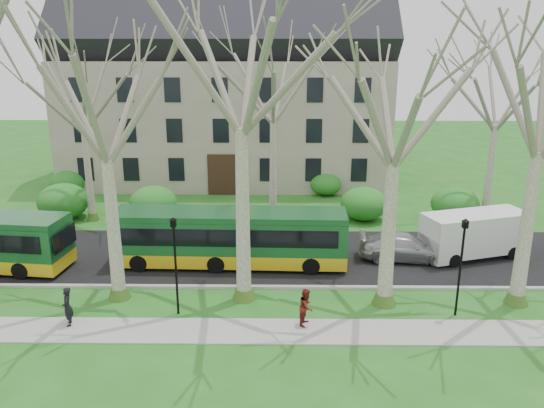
{
  "coord_description": "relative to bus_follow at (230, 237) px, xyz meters",
  "views": [
    {
      "loc": [
        -1.67,
        -21.62,
        11.22
      ],
      "look_at": [
        -1.97,
        3.0,
        3.78
      ],
      "focal_mm": 35.0,
      "sensor_mm": 36.0,
      "label": 1
    }
  ],
  "objects": [
    {
      "name": "pedestrian_b",
      "position": [
        3.7,
        -6.25,
        -0.72
      ],
      "size": [
        0.82,
        0.92,
        1.58
      ],
      "primitive_type": "imported",
      "rotation": [
        0.0,
        0.0,
        1.23
      ],
      "color": "#5D1A15",
      "rests_on": "sidewalk"
    },
    {
      "name": "lamp_row",
      "position": [
        4.19,
        -5.32,
        1.01
      ],
      "size": [
        36.22,
        0.22,
        4.3
      ],
      "color": "black",
      "rests_on": "ground"
    },
    {
      "name": "bus_follow",
      "position": [
        0.0,
        0.0,
        0.0
      ],
      "size": [
        12.11,
        2.85,
        3.01
      ],
      "primitive_type": null,
      "rotation": [
        0.0,
        0.0,
        -0.03
      ],
      "color": "#164D24",
      "rests_on": "road"
    },
    {
      "name": "van_a",
      "position": [
        13.16,
        1.19,
        -0.26
      ],
      "size": [
        6.05,
        3.68,
        2.48
      ],
      "primitive_type": null,
      "rotation": [
        0.0,
        0.0,
        0.3
      ],
      "color": "silver",
      "rests_on": "road"
    },
    {
      "name": "ground",
      "position": [
        4.19,
        -4.32,
        -1.57
      ],
      "size": [
        120.0,
        120.0,
        0.0
      ],
      "primitive_type": "plane",
      "color": "#215B1A",
      "rests_on": "ground"
    },
    {
      "name": "curb",
      "position": [
        4.19,
        -2.82,
        -1.5
      ],
      "size": [
        80.0,
        0.25,
        0.14
      ],
      "primitive_type": "cube",
      "color": "#A5A39E",
      "rests_on": "ground"
    },
    {
      "name": "tree_row_verge",
      "position": [
        4.19,
        -4.02,
        5.43
      ],
      "size": [
        49.0,
        7.0,
        14.0
      ],
      "color": "gray",
      "rests_on": "ground"
    },
    {
      "name": "road",
      "position": [
        4.19,
        1.18,
        -1.54
      ],
      "size": [
        80.0,
        8.0,
        0.06
      ],
      "primitive_type": "cube",
      "color": "black",
      "rests_on": "ground"
    },
    {
      "name": "pedestrian_a",
      "position": [
        -6.14,
        -6.43,
        -0.67
      ],
      "size": [
        0.57,
        0.7,
        1.66
      ],
      "primitive_type": "imported",
      "rotation": [
        0.0,
        0.0,
        -1.26
      ],
      "color": "black",
      "rests_on": "sidewalk"
    },
    {
      "name": "sedan",
      "position": [
        9.34,
        0.74,
        -0.8
      ],
      "size": [
        5.03,
        2.49,
        1.41
      ],
      "primitive_type": "imported",
      "rotation": [
        0.0,
        0.0,
        1.46
      ],
      "color": "#9F9FA4",
      "rests_on": "road"
    },
    {
      "name": "hedges",
      "position": [
        -0.48,
        9.68,
        -0.57
      ],
      "size": [
        30.6,
        8.6,
        2.0
      ],
      "color": "#26641C",
      "rests_on": "ground"
    },
    {
      "name": "building",
      "position": [
        -1.81,
        19.68,
        6.5
      ],
      "size": [
        26.5,
        12.2,
        16.0
      ],
      "color": "gray",
      "rests_on": "ground"
    },
    {
      "name": "tree_row_far",
      "position": [
        2.86,
        6.68,
        4.43
      ],
      "size": [
        33.0,
        7.0,
        12.0
      ],
      "color": "gray",
      "rests_on": "ground"
    },
    {
      "name": "sidewalk",
      "position": [
        4.19,
        -6.82,
        -1.54
      ],
      "size": [
        70.0,
        2.0,
        0.06
      ],
      "primitive_type": "cube",
      "color": "gray",
      "rests_on": "ground"
    }
  ]
}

